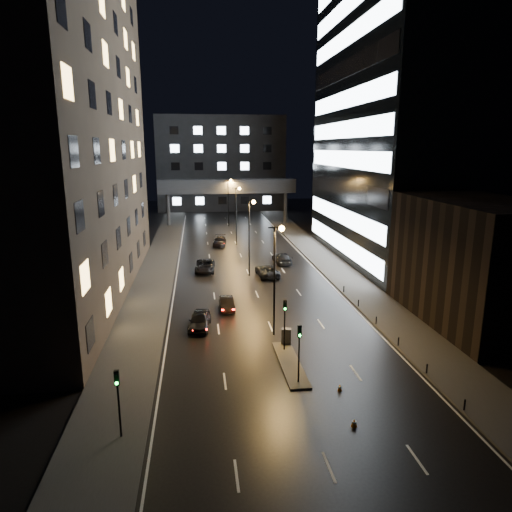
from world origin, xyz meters
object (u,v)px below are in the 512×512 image
at_px(car_away_a, 200,320).
at_px(car_away_d, 220,241).
at_px(car_toward_a, 267,271).
at_px(utility_cabinet, 286,336).
at_px(car_toward_b, 282,258).
at_px(car_away_c, 205,266).
at_px(car_away_b, 227,303).

bearing_deg(car_away_a, car_away_d, 91.30).
bearing_deg(car_away_a, car_toward_a, 68.97).
xyz_separation_m(car_toward_a, utility_cabinet, (-1.64, -21.72, 0.07)).
bearing_deg(car_toward_b, utility_cabinet, 77.44).
bearing_deg(car_away_c, car_away_d, 83.99).
height_order(car_away_a, car_toward_b, car_away_a).
distance_m(car_away_d, car_toward_a, 21.19).
xyz_separation_m(car_away_c, car_toward_b, (11.43, 3.08, -0.00)).
relative_size(car_toward_a, car_toward_b, 1.02).
distance_m(car_away_b, car_away_c, 15.79).
distance_m(car_toward_a, car_toward_b, 7.36).
xyz_separation_m(car_away_a, car_away_c, (0.89, 20.54, -0.02)).
bearing_deg(car_away_b, car_toward_b, 60.95).
bearing_deg(car_away_d, car_toward_b, -51.87).
relative_size(car_away_c, utility_cabinet, 4.14).
bearing_deg(car_toward_a, car_away_a, 57.59).
xyz_separation_m(car_away_d, car_toward_a, (5.30, -20.51, -0.01)).
bearing_deg(utility_cabinet, car_toward_b, 93.94).
distance_m(car_toward_a, utility_cabinet, 21.78).
distance_m(car_away_c, car_toward_a, 8.92).
bearing_deg(car_away_d, car_away_b, -84.99).
height_order(car_away_c, car_away_d, car_away_c).
relative_size(car_away_a, car_away_b, 1.17).
relative_size(car_toward_b, utility_cabinet, 3.95).
xyz_separation_m(car_away_b, car_toward_b, (9.43, 18.74, 0.12)).
bearing_deg(car_toward_b, car_away_b, 60.49).
relative_size(car_away_b, car_away_c, 0.71).
height_order(car_away_d, car_toward_b, car_toward_b).
bearing_deg(car_away_c, car_away_a, -88.81).
bearing_deg(car_toward_a, car_away_d, -79.85).
xyz_separation_m(car_away_a, car_toward_a, (9.08, 17.01, -0.04)).
height_order(car_away_b, car_away_c, car_away_c).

